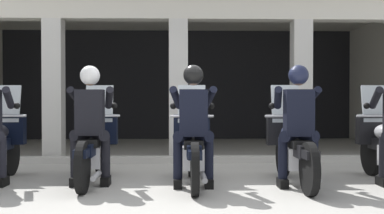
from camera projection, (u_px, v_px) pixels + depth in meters
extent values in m
plane|color=#A8A59E|center=(188.00, 157.00, 9.25)|extent=(80.00, 80.00, 0.00)
cube|color=black|center=(178.00, 85.00, 13.52)|extent=(10.31, 0.24, 3.06)
cube|color=beige|center=(178.00, 8.00, 8.89)|extent=(10.31, 0.36, 0.44)
cube|color=beige|center=(178.00, 13.00, 11.11)|extent=(10.31, 5.16, 0.16)
cube|color=beige|center=(54.00, 90.00, 8.84)|extent=(0.35, 0.36, 2.62)
cube|color=beige|center=(178.00, 90.00, 8.92)|extent=(0.35, 0.36, 2.62)
cube|color=beige|center=(301.00, 90.00, 8.99)|extent=(0.35, 0.36, 2.62)
cube|color=#B7B5AD|center=(178.00, 160.00, 8.44)|extent=(9.91, 0.24, 0.12)
cylinder|color=black|center=(10.00, 154.00, 7.08)|extent=(0.09, 0.64, 0.64)
cube|color=black|center=(10.00, 140.00, 7.07)|extent=(0.14, 0.44, 0.08)
cylinder|color=silver|center=(8.00, 138.00, 7.01)|extent=(0.05, 0.24, 0.53)
cube|color=black|center=(7.00, 129.00, 6.95)|extent=(0.52, 0.16, 0.44)
sphere|color=silver|center=(9.00, 127.00, 7.05)|extent=(0.18, 0.18, 0.18)
cube|color=silver|center=(6.00, 104.00, 6.92)|extent=(0.40, 0.14, 0.54)
cylinder|color=silver|center=(4.00, 116.00, 6.84)|extent=(0.62, 0.04, 0.04)
cylinder|color=black|center=(2.00, 157.00, 6.20)|extent=(0.12, 0.12, 0.53)
cube|color=black|center=(2.00, 182.00, 6.22)|extent=(0.11, 0.26, 0.12)
cylinder|color=black|center=(9.00, 98.00, 6.40)|extent=(0.19, 0.48, 0.31)
sphere|color=black|center=(17.00, 106.00, 6.61)|extent=(0.09, 0.09, 0.09)
cylinder|color=black|center=(101.00, 154.00, 7.12)|extent=(0.09, 0.64, 0.64)
cylinder|color=black|center=(82.00, 167.00, 5.72)|extent=(0.09, 0.64, 0.64)
cube|color=black|center=(101.00, 140.00, 7.12)|extent=(0.14, 0.44, 0.08)
cube|color=silver|center=(92.00, 157.00, 6.37)|extent=(0.28, 0.44, 0.28)
cube|color=black|center=(93.00, 147.00, 6.42)|extent=(0.18, 1.24, 0.16)
ellipsoid|color=#1E2338|center=(95.00, 132.00, 6.63)|extent=(0.26, 0.48, 0.22)
cube|color=black|center=(90.00, 143.00, 6.24)|extent=(0.24, 0.52, 0.10)
cube|color=black|center=(83.00, 152.00, 5.78)|extent=(0.16, 0.48, 0.10)
cylinder|color=silver|center=(100.00, 138.00, 7.06)|extent=(0.05, 0.24, 0.53)
cube|color=black|center=(100.00, 129.00, 6.99)|extent=(0.52, 0.16, 0.44)
sphere|color=silver|center=(101.00, 127.00, 7.09)|extent=(0.18, 0.18, 0.18)
cube|color=silver|center=(99.00, 104.00, 6.97)|extent=(0.40, 0.14, 0.54)
cylinder|color=silver|center=(98.00, 116.00, 6.89)|extent=(0.62, 0.04, 0.04)
cylinder|color=silver|center=(97.00, 175.00, 6.03)|extent=(0.07, 0.55, 0.07)
cube|color=black|center=(90.00, 112.00, 6.21)|extent=(0.36, 0.22, 0.60)
cube|color=black|center=(91.00, 111.00, 6.33)|extent=(0.05, 0.02, 0.32)
sphere|color=#936B51|center=(90.00, 78.00, 6.22)|extent=(0.21, 0.21, 0.21)
sphere|color=silver|center=(90.00, 75.00, 6.22)|extent=(0.26, 0.26, 0.26)
cylinder|color=black|center=(101.00, 136.00, 6.24)|extent=(0.26, 0.29, 0.17)
cylinder|color=black|center=(106.00, 157.00, 6.25)|extent=(0.12, 0.12, 0.53)
cube|color=black|center=(106.00, 181.00, 6.26)|extent=(0.11, 0.26, 0.12)
cylinder|color=black|center=(80.00, 136.00, 6.23)|extent=(0.26, 0.29, 0.17)
cylinder|color=black|center=(75.00, 157.00, 6.23)|extent=(0.12, 0.12, 0.53)
cube|color=black|center=(75.00, 181.00, 6.25)|extent=(0.11, 0.26, 0.12)
cylinder|color=black|center=(109.00, 98.00, 6.44)|extent=(0.19, 0.48, 0.31)
sphere|color=black|center=(114.00, 106.00, 6.65)|extent=(0.09, 0.09, 0.09)
cylinder|color=black|center=(77.00, 98.00, 6.43)|extent=(0.19, 0.48, 0.31)
sphere|color=black|center=(77.00, 106.00, 6.64)|extent=(0.09, 0.09, 0.09)
cylinder|color=black|center=(191.00, 155.00, 6.98)|extent=(0.09, 0.64, 0.64)
cylinder|color=black|center=(195.00, 169.00, 5.58)|extent=(0.09, 0.64, 0.64)
cube|color=black|center=(191.00, 141.00, 6.97)|extent=(0.14, 0.44, 0.08)
cube|color=silver|center=(193.00, 158.00, 6.23)|extent=(0.28, 0.44, 0.28)
cube|color=black|center=(193.00, 148.00, 6.27)|extent=(0.18, 1.24, 0.16)
ellipsoid|color=#B2B2B7|center=(192.00, 133.00, 6.49)|extent=(0.26, 0.48, 0.22)
cube|color=black|center=(193.00, 144.00, 6.09)|extent=(0.24, 0.52, 0.10)
cube|color=black|center=(195.00, 154.00, 5.64)|extent=(0.16, 0.48, 0.10)
cylinder|color=silver|center=(191.00, 139.00, 6.91)|extent=(0.05, 0.24, 0.53)
cube|color=black|center=(192.00, 130.00, 6.85)|extent=(0.52, 0.16, 0.44)
sphere|color=silver|center=(191.00, 128.00, 6.95)|extent=(0.18, 0.18, 0.18)
cube|color=silver|center=(192.00, 104.00, 6.82)|extent=(0.40, 0.14, 0.54)
cylinder|color=silver|center=(192.00, 116.00, 6.75)|extent=(0.62, 0.04, 0.04)
cylinder|color=silver|center=(204.00, 177.00, 5.88)|extent=(0.07, 0.55, 0.07)
cube|color=black|center=(193.00, 113.00, 6.07)|extent=(0.36, 0.22, 0.60)
cube|color=#591414|center=(193.00, 111.00, 6.19)|extent=(0.05, 0.02, 0.32)
sphere|color=tan|center=(193.00, 77.00, 6.08)|extent=(0.21, 0.21, 0.21)
sphere|color=black|center=(193.00, 75.00, 6.08)|extent=(0.26, 0.26, 0.26)
cylinder|color=black|center=(204.00, 137.00, 6.10)|extent=(0.26, 0.29, 0.17)
cylinder|color=black|center=(209.00, 158.00, 6.10)|extent=(0.12, 0.12, 0.53)
cube|color=black|center=(209.00, 183.00, 6.12)|extent=(0.11, 0.26, 0.12)
cylinder|color=black|center=(182.00, 137.00, 6.09)|extent=(0.26, 0.29, 0.17)
cylinder|color=black|center=(178.00, 158.00, 6.09)|extent=(0.12, 0.12, 0.53)
cube|color=black|center=(178.00, 183.00, 6.11)|extent=(0.11, 0.26, 0.12)
cylinder|color=black|center=(209.00, 98.00, 6.30)|extent=(0.19, 0.48, 0.31)
sphere|color=black|center=(211.00, 106.00, 6.51)|extent=(0.09, 0.09, 0.09)
cylinder|color=black|center=(176.00, 98.00, 6.29)|extent=(0.19, 0.48, 0.31)
sphere|color=black|center=(173.00, 106.00, 6.50)|extent=(0.09, 0.09, 0.09)
cylinder|color=black|center=(283.00, 155.00, 6.99)|extent=(0.09, 0.64, 0.64)
cylinder|color=black|center=(309.00, 169.00, 5.59)|extent=(0.09, 0.64, 0.64)
cube|color=black|center=(283.00, 141.00, 6.98)|extent=(0.14, 0.44, 0.08)
cube|color=silver|center=(296.00, 158.00, 6.24)|extent=(0.28, 0.44, 0.28)
cube|color=black|center=(295.00, 148.00, 6.29)|extent=(0.18, 1.24, 0.16)
ellipsoid|color=#1E2338|center=(291.00, 133.00, 6.50)|extent=(0.26, 0.48, 0.22)
cube|color=black|center=(298.00, 144.00, 6.10)|extent=(0.24, 0.52, 0.10)
cube|color=black|center=(308.00, 154.00, 5.65)|extent=(0.16, 0.48, 0.10)
cylinder|color=silver|center=(284.00, 139.00, 6.92)|extent=(0.05, 0.24, 0.53)
cube|color=black|center=(285.00, 130.00, 6.86)|extent=(0.52, 0.16, 0.44)
sphere|color=silver|center=(283.00, 128.00, 6.96)|extent=(0.18, 0.18, 0.18)
cube|color=silver|center=(285.00, 104.00, 6.83)|extent=(0.40, 0.14, 0.54)
cylinder|color=silver|center=(287.00, 116.00, 6.76)|extent=(0.62, 0.04, 0.04)
cylinder|color=silver|center=(312.00, 177.00, 5.90)|extent=(0.07, 0.55, 0.07)
cube|color=black|center=(299.00, 113.00, 6.08)|extent=(0.36, 0.22, 0.60)
cube|color=black|center=(296.00, 111.00, 6.20)|extent=(0.05, 0.02, 0.32)
sphere|color=#936B51|center=(299.00, 77.00, 6.09)|extent=(0.21, 0.21, 0.21)
sphere|color=#191E38|center=(299.00, 75.00, 6.09)|extent=(0.26, 0.26, 0.26)
cylinder|color=black|center=(309.00, 137.00, 6.11)|extent=(0.26, 0.29, 0.17)
cylinder|color=black|center=(314.00, 158.00, 6.11)|extent=(0.12, 0.12, 0.53)
cube|color=black|center=(313.00, 183.00, 6.13)|extent=(0.11, 0.26, 0.12)
cylinder|color=black|center=(287.00, 137.00, 6.10)|extent=(0.26, 0.29, 0.17)
cylinder|color=black|center=(283.00, 158.00, 6.10)|extent=(0.12, 0.12, 0.53)
cube|color=black|center=(283.00, 183.00, 6.12)|extent=(0.11, 0.26, 0.12)
cylinder|color=black|center=(311.00, 98.00, 6.31)|extent=(0.19, 0.48, 0.31)
sphere|color=black|center=(309.00, 106.00, 6.52)|extent=(0.09, 0.09, 0.09)
cylinder|color=black|center=(278.00, 98.00, 6.30)|extent=(0.19, 0.48, 0.31)
sphere|color=black|center=(272.00, 106.00, 6.51)|extent=(0.09, 0.09, 0.09)
cylinder|color=black|center=(371.00, 154.00, 7.11)|extent=(0.09, 0.64, 0.64)
cube|color=black|center=(371.00, 140.00, 7.11)|extent=(0.14, 0.44, 0.08)
cylinder|color=silver|center=(373.00, 138.00, 7.05)|extent=(0.05, 0.24, 0.53)
cube|color=black|center=(375.00, 129.00, 6.98)|extent=(0.52, 0.16, 0.44)
sphere|color=silver|center=(372.00, 127.00, 7.08)|extent=(0.18, 0.18, 0.18)
cube|color=silver|center=(376.00, 104.00, 6.96)|extent=(0.40, 0.14, 0.54)
cylinder|color=silver|center=(378.00, 116.00, 6.88)|extent=(0.62, 0.04, 0.04)
cylinder|color=black|center=(384.00, 157.00, 6.22)|extent=(0.12, 0.12, 0.53)
cube|color=black|center=(383.00, 181.00, 6.24)|extent=(0.11, 0.26, 0.12)
cylinder|color=black|center=(376.00, 98.00, 6.42)|extent=(0.19, 0.48, 0.31)
sphere|color=black|center=(367.00, 106.00, 6.63)|extent=(0.09, 0.09, 0.09)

